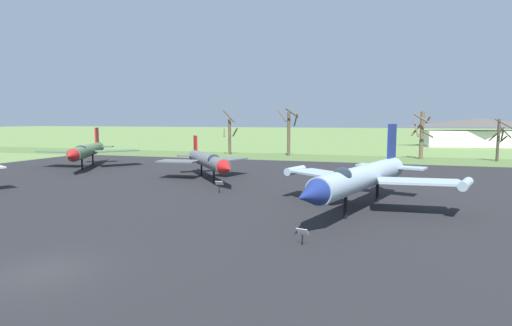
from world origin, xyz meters
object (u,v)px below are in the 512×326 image
object	(u,v)px
info_placard_front_right	(219,185)
jet_fighter_rear_left	(86,151)
jet_fighter_front_right	(208,161)
info_placard_front_left	(302,235)
jet_fighter_front_left	(361,177)
visitor_building	(479,133)

from	to	relation	value
info_placard_front_right	jet_fighter_rear_left	xyz separation A→B (m)	(-22.69, 11.60, 1.52)
jet_fighter_front_right	info_placard_front_left	bearing A→B (deg)	-54.81
jet_fighter_front_left	info_placard_front_left	world-z (taller)	jet_fighter_front_left
jet_fighter_front_left	info_placard_front_right	distance (m)	12.12
info_placard_front_right	jet_fighter_rear_left	distance (m)	25.53
jet_fighter_front_right	jet_fighter_rear_left	bearing A→B (deg)	165.24
jet_fighter_front_right	info_placard_front_right	bearing A→B (deg)	-59.76
jet_fighter_front_left	jet_fighter_front_right	bearing A→B (deg)	146.96
visitor_building	jet_fighter_front_left	bearing A→B (deg)	-106.59
info_placard_front_left	jet_fighter_front_right	bearing A→B (deg)	125.19
jet_fighter_front_left	visitor_building	xyz separation A→B (m)	(22.70, 76.23, 0.80)
jet_fighter_front_left	info_placard_front_left	size ratio (longest dim) A/B	18.59
info_placard_front_left	jet_fighter_rear_left	bearing A→B (deg)	143.64
info_placard_front_right	jet_fighter_rear_left	bearing A→B (deg)	152.93
jet_fighter_rear_left	info_placard_front_left	bearing A→B (deg)	-36.36
info_placard_front_left	jet_fighter_rear_left	xyz separation A→B (m)	(-31.87, 23.47, 1.67)
info_placard_front_right	jet_fighter_rear_left	world-z (taller)	jet_fighter_rear_left
jet_fighter_front_left	visitor_building	size ratio (longest dim) A/B	0.63
jet_fighter_front_left	info_placard_front_left	bearing A→B (deg)	-105.39
info_placard_front_left	jet_fighter_front_right	distance (m)	22.70
jet_fighter_front_left	jet_fighter_front_right	world-z (taller)	jet_fighter_front_left
info_placard_front_left	info_placard_front_right	bearing A→B (deg)	127.72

